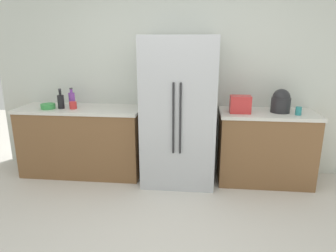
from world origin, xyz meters
TOP-DOWN VIEW (x-y plane):
  - ground_plane at (0.00, 0.00)m, footprint 10.12×10.12m
  - kitchen_back_panel at (0.00, 1.87)m, footprint 5.06×0.10m
  - counter_left at (-1.26, 1.51)m, footprint 1.62×0.61m
  - counter_right at (1.16, 1.51)m, footprint 1.18×0.61m
  - refrigerator at (0.06, 1.44)m, footprint 0.90×0.74m
  - toaster at (0.80, 1.44)m, footprint 0.25×0.17m
  - rice_cooker at (1.30, 1.52)m, footprint 0.23×0.23m
  - bottle_a at (-1.39, 1.57)m, footprint 0.08×0.08m
  - bottle_b at (-1.48, 1.44)m, footprint 0.08×0.08m
  - cup_a at (1.48, 1.39)m, footprint 0.07×0.07m
  - cup_b at (-1.32, 1.44)m, footprint 0.09×0.09m
  - bowl_a at (-1.64, 1.41)m, footprint 0.18×0.18m

SIDE VIEW (x-z plane):
  - ground_plane at x=0.00m, z-range 0.00..0.00m
  - counter_left at x=-1.26m, z-range 0.00..0.92m
  - counter_right at x=1.16m, z-range 0.00..0.92m
  - refrigerator at x=0.06m, z-range 0.00..1.84m
  - bowl_a at x=-1.64m, z-range 0.92..0.99m
  - cup_b at x=-1.32m, z-range 0.92..1.01m
  - cup_a at x=1.48m, z-range 0.92..1.02m
  - bottle_b at x=-1.48m, z-range 0.89..1.15m
  - bottle_a at x=-1.39m, z-range 0.90..1.15m
  - toaster at x=0.80m, z-range 0.92..1.13m
  - rice_cooker at x=1.30m, z-range 0.91..1.20m
  - kitchen_back_panel at x=0.00m, z-range 0.00..2.66m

